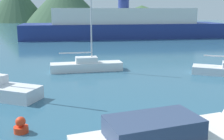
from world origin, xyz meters
name	(u,v)px	position (x,y,z in m)	size (l,w,h in m)	color
motorboat_near	(186,136)	(3.02, 5.11, 0.44)	(8.84, 4.58, 2.26)	white
sailboat_inner	(87,65)	(-1.27, 19.23, 0.49)	(6.38, 2.29, 7.66)	white
ferry_distant	(123,25)	(4.90, 46.96, 2.37)	(37.05, 11.14, 6.98)	navy
buoy_marker	(21,126)	(-3.90, 6.83, 0.30)	(0.64, 0.64, 0.74)	red
hill_west	(16,2)	(-30.77, 110.57, 7.55)	(24.40, 24.40, 15.10)	#38563D
hill_central	(65,2)	(-11.37, 106.79, 7.73)	(30.66, 30.66, 15.46)	#38563D
hill_east	(142,13)	(19.45, 112.59, 3.20)	(37.33, 37.33, 6.40)	#3D6038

